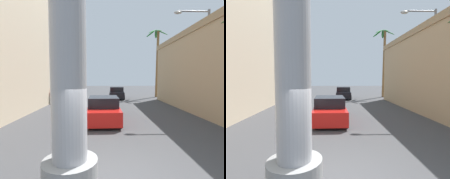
{
  "view_description": "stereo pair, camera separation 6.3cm",
  "coord_description": "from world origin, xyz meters",
  "views": [
    {
      "loc": [
        -0.38,
        -4.26,
        2.76
      ],
      "look_at": [
        0.0,
        5.64,
        2.09
      ],
      "focal_mm": 28.0,
      "sensor_mm": 36.0,
      "label": 1
    },
    {
      "loc": [
        -0.32,
        -4.27,
        2.76
      ],
      "look_at": [
        0.0,
        5.64,
        2.09
      ],
      "focal_mm": 28.0,
      "sensor_mm": 36.0,
      "label": 2
    }
  ],
  "objects": [
    {
      "name": "pedestrian_far_left",
      "position": [
        -5.83,
        14.16,
        0.99
      ],
      "size": [
        0.47,
        0.47,
        1.69
      ],
      "color": "black",
      "rests_on": "ground"
    },
    {
      "name": "car_far",
      "position": [
        1.13,
        18.79,
        0.74
      ],
      "size": [
        2.13,
        4.38,
        1.56
      ],
      "color": "black",
      "rests_on": "ground"
    },
    {
      "name": "street_lamp",
      "position": [
        6.48,
        7.94,
        4.53
      ],
      "size": [
        2.57,
        0.28,
        7.51
      ],
      "color": "#59595E",
      "rests_on": "ground"
    },
    {
      "name": "ground_plane",
      "position": [
        0.0,
        10.0,
        0.0
      ],
      "size": [
        89.38,
        89.38,
        0.0
      ],
      "primitive_type": "plane",
      "color": "#424244"
    },
    {
      "name": "palm_tree_far_right",
      "position": [
        6.98,
        20.56,
        5.77
      ],
      "size": [
        3.04,
        3.28,
        9.59
      ],
      "color": "brown",
      "rests_on": "ground"
    },
    {
      "name": "car_lead",
      "position": [
        -0.51,
        6.96,
        0.7
      ],
      "size": [
        2.18,
        5.1,
        1.56
      ],
      "color": "black",
      "rests_on": "ground"
    }
  ]
}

